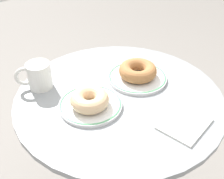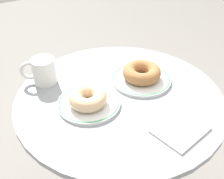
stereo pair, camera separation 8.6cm
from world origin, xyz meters
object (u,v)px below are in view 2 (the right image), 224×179
object	(u,v)px
plate_right	(141,79)
donut_glazed	(87,97)
donut_cinnamon	(142,72)
paper_napkin	(180,130)
cafe_table	(119,143)
coffee_mug	(43,71)
plate_left	(89,103)

from	to	relation	value
plate_right	donut_glazed	size ratio (longest dim) A/B	1.74
donut_cinnamon	plate_right	bearing A→B (deg)	180.00
donut_cinnamon	paper_napkin	bearing A→B (deg)	-100.75
cafe_table	coffee_mug	size ratio (longest dim) A/B	6.88
cafe_table	donut_glazed	xyz separation A→B (m)	(-0.11, 0.00, 0.25)
plate_right	paper_napkin	size ratio (longest dim) A/B	1.48
cafe_table	plate_right	world-z (taller)	plate_right
plate_right	cafe_table	bearing A→B (deg)	-163.08
donut_glazed	donut_cinnamon	bearing A→B (deg)	7.42
plate_left	paper_napkin	bearing A→B (deg)	-54.06
plate_left	donut_glazed	size ratio (longest dim) A/B	1.66
plate_right	donut_glazed	distance (m)	0.22
plate_right	plate_left	bearing A→B (deg)	-173.15
donut_glazed	paper_napkin	size ratio (longest dim) A/B	0.85
donut_glazed	paper_napkin	distance (m)	0.28
plate_left	plate_right	bearing A→B (deg)	6.85
plate_left	coffee_mug	distance (m)	0.21
donut_cinnamon	plate_left	bearing A→B (deg)	-173.15
donut_cinnamon	paper_napkin	distance (m)	0.26
plate_right	paper_napkin	bearing A→B (deg)	-100.75
cafe_table	plate_right	bearing A→B (deg)	16.92
cafe_table	plate_right	xyz separation A→B (m)	(0.11, 0.03, 0.23)
plate_left	donut_cinnamon	xyz separation A→B (m)	(0.21, 0.03, 0.03)
donut_cinnamon	coffee_mug	size ratio (longest dim) A/B	1.15
plate_left	coffee_mug	xyz separation A→B (m)	(-0.08, 0.19, 0.04)
plate_left	paper_napkin	world-z (taller)	plate_left
cafe_table	plate_left	xyz separation A→B (m)	(-0.11, 0.01, 0.23)
plate_right	donut_glazed	xyz separation A→B (m)	(-0.22, -0.03, 0.03)
cafe_table	paper_napkin	world-z (taller)	paper_napkin
coffee_mug	paper_napkin	bearing A→B (deg)	-59.78
plate_left	cafe_table	bearing A→B (deg)	-3.66
plate_right	paper_napkin	distance (m)	0.26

